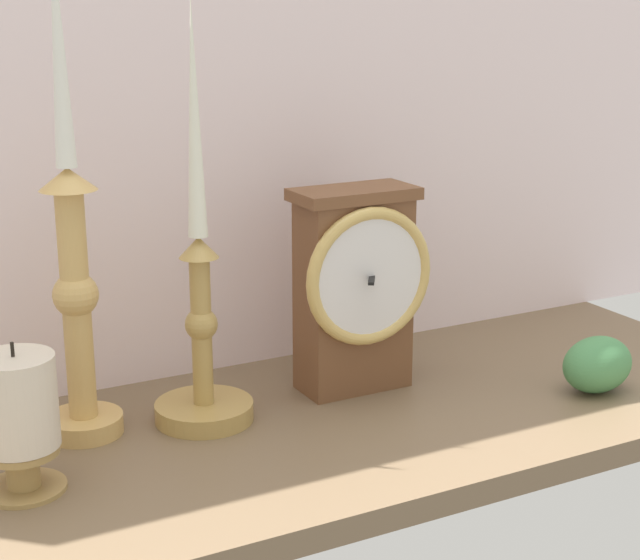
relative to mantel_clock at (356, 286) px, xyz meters
The scene contains 7 objects.
ground_plane 15.14cm from the mantel_clock, 143.46° to the right, with size 100.00×36.00×2.40cm, color brown.
back_wall 26.16cm from the mantel_clock, 118.25° to the left, with size 120.00×2.00×65.00cm, color white.
mantel_clock is the anchor object (origin of this frame).
candlestick_tall_left 17.02cm from the mantel_clock, behind, with size 9.52×9.52×39.92cm.
candlestick_tall_center 28.48cm from the mantel_clock, behind, with size 7.23×7.23×46.97cm.
pillar_candle_front 36.46cm from the mantel_clock, 169.39° to the right, with size 6.95×6.95×12.98cm.
ivy_sprig 26.19cm from the mantel_clock, 30.08° to the right, with size 7.95×5.56×5.92cm.
Camera 1 is at (-42.51, -79.87, 39.53)cm, focal length 56.68 mm.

